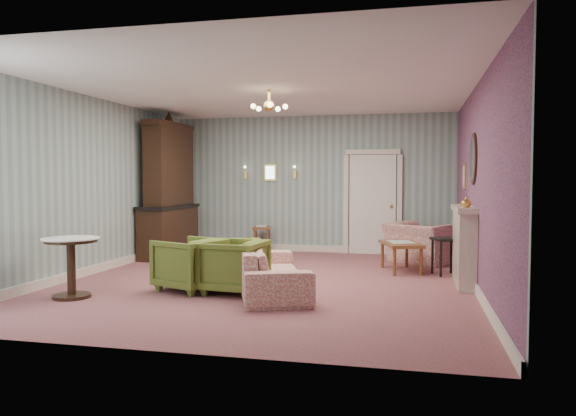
% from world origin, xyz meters
% --- Properties ---
extents(floor, '(7.00, 7.00, 0.00)m').
position_xyz_m(floor, '(0.00, 0.00, 0.00)').
color(floor, '#99595C').
rests_on(floor, ground).
extents(ceiling, '(7.00, 7.00, 0.00)m').
position_xyz_m(ceiling, '(0.00, 0.00, 2.90)').
color(ceiling, white).
rests_on(ceiling, ground).
extents(wall_back, '(6.00, 0.00, 6.00)m').
position_xyz_m(wall_back, '(0.00, 3.50, 1.45)').
color(wall_back, gray).
rests_on(wall_back, ground).
extents(wall_front, '(6.00, 0.00, 6.00)m').
position_xyz_m(wall_front, '(0.00, -3.50, 1.45)').
color(wall_front, gray).
rests_on(wall_front, ground).
extents(wall_left, '(0.00, 7.00, 7.00)m').
position_xyz_m(wall_left, '(-3.00, 0.00, 1.45)').
color(wall_left, gray).
rests_on(wall_left, ground).
extents(wall_right, '(0.00, 7.00, 7.00)m').
position_xyz_m(wall_right, '(3.00, 0.00, 1.45)').
color(wall_right, gray).
rests_on(wall_right, ground).
extents(wall_right_floral, '(0.00, 7.00, 7.00)m').
position_xyz_m(wall_right_floral, '(2.98, 0.00, 1.45)').
color(wall_right_floral, '#C36181').
rests_on(wall_right_floral, ground).
extents(door, '(1.12, 0.12, 2.16)m').
position_xyz_m(door, '(1.30, 3.46, 1.08)').
color(door, white).
rests_on(door, floor).
extents(olive_chair_a, '(0.81, 0.86, 0.81)m').
position_xyz_m(olive_chair_a, '(-0.25, -0.94, 0.40)').
color(olive_chair_a, '#5B6F27').
rests_on(olive_chair_a, floor).
extents(olive_chair_b, '(0.98, 1.00, 0.81)m').
position_xyz_m(olive_chair_b, '(-0.91, -0.89, 0.41)').
color(olive_chair_b, '#5B6F27').
rests_on(olive_chair_b, floor).
extents(olive_chair_c, '(0.82, 0.85, 0.73)m').
position_xyz_m(olive_chair_c, '(-0.48, -0.19, 0.36)').
color(olive_chair_c, '#5B6F27').
rests_on(olive_chair_c, floor).
extents(sofa_chintz, '(1.35, 2.25, 0.85)m').
position_xyz_m(sofa_chintz, '(0.23, -0.76, 0.42)').
color(sofa_chintz, '#AD454F').
rests_on(sofa_chintz, floor).
extents(wingback_chair, '(1.36, 1.27, 1.00)m').
position_xyz_m(wingback_chair, '(2.28, 2.42, 0.50)').
color(wingback_chair, '#AD454F').
rests_on(wingback_chair, floor).
extents(dresser, '(0.63, 1.72, 2.84)m').
position_xyz_m(dresser, '(-2.65, 2.14, 1.42)').
color(dresser, black).
rests_on(dresser, floor).
extents(fireplace, '(0.30, 1.40, 1.16)m').
position_xyz_m(fireplace, '(2.86, 0.40, 0.58)').
color(fireplace, beige).
rests_on(fireplace, floor).
extents(mantel_vase, '(0.15, 0.15, 0.15)m').
position_xyz_m(mantel_vase, '(2.84, 0.00, 1.23)').
color(mantel_vase, gold).
rests_on(mantel_vase, fireplace).
extents(oval_mirror, '(0.04, 0.76, 0.84)m').
position_xyz_m(oval_mirror, '(2.96, 0.40, 1.85)').
color(oval_mirror, white).
rests_on(oval_mirror, wall_right).
extents(framed_print, '(0.04, 0.34, 0.42)m').
position_xyz_m(framed_print, '(2.97, 1.75, 1.60)').
color(framed_print, gold).
rests_on(framed_print, wall_right).
extents(coffee_table, '(0.80, 1.09, 0.50)m').
position_xyz_m(coffee_table, '(1.93, 1.36, 0.25)').
color(coffee_table, brown).
rests_on(coffee_table, floor).
extents(side_table_black, '(0.53, 0.53, 0.61)m').
position_xyz_m(side_table_black, '(2.65, 1.13, 0.30)').
color(side_table_black, black).
rests_on(side_table_black, floor).
extents(pedestal_table, '(0.75, 0.75, 0.80)m').
position_xyz_m(pedestal_table, '(-2.23, -1.69, 0.40)').
color(pedestal_table, black).
rests_on(pedestal_table, floor).
extents(nesting_table, '(0.43, 0.51, 0.60)m').
position_xyz_m(nesting_table, '(-0.99, 3.11, 0.30)').
color(nesting_table, brown).
rests_on(nesting_table, floor).
extents(gilt_mirror_back, '(0.28, 0.06, 0.36)m').
position_xyz_m(gilt_mirror_back, '(-0.90, 3.46, 1.70)').
color(gilt_mirror_back, gold).
rests_on(gilt_mirror_back, wall_back).
extents(sconce_left, '(0.16, 0.12, 0.30)m').
position_xyz_m(sconce_left, '(-1.45, 3.44, 1.70)').
color(sconce_left, gold).
rests_on(sconce_left, wall_back).
extents(sconce_right, '(0.16, 0.12, 0.30)m').
position_xyz_m(sconce_right, '(-0.35, 3.44, 1.70)').
color(sconce_right, gold).
rests_on(sconce_right, wall_back).
extents(chandelier, '(0.56, 0.56, 0.36)m').
position_xyz_m(chandelier, '(0.00, 0.00, 2.63)').
color(chandelier, gold).
rests_on(chandelier, ceiling).
extents(burgundy_cushion, '(0.41, 0.28, 0.39)m').
position_xyz_m(burgundy_cushion, '(2.23, 2.27, 0.48)').
color(burgundy_cushion, maroon).
rests_on(burgundy_cushion, wingback_chair).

